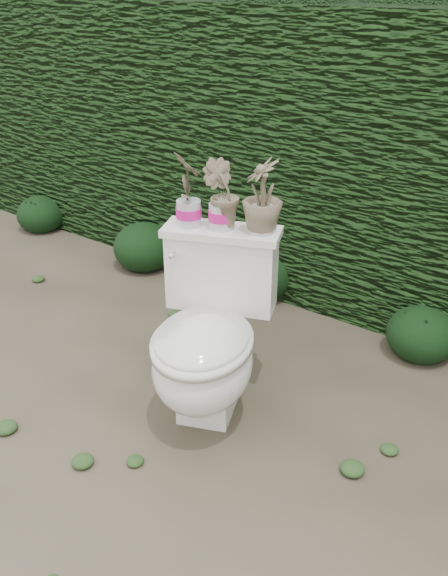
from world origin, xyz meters
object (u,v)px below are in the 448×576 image
Objects in this scene: potted_plant_left at (188,191)px; toilet at (208,342)px; potted_plant_center at (221,197)px; potted_plant_right at (263,198)px.

toilet is at bearing 172.22° from potted_plant_left.
potted_plant_right is (0.16, 0.06, 0.01)m from potted_plant_center.
toilet is 2.61× the size of potted_plant_left.
potted_plant_center is at bearing -108.21° from potted_plant_right.
potted_plant_center is 0.93× the size of potted_plant_right.
potted_plant_center is at bearing -128.77° from potted_plant_left.
potted_plant_left is 1.11× the size of potted_plant_center.
potted_plant_right is at bearing 54.50° from toilet.
toilet is at bearing 92.21° from potted_plant_center.
potted_plant_left is at bearing -108.21° from potted_plant_right.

